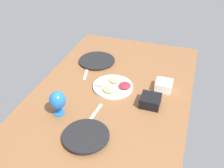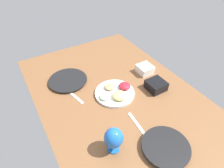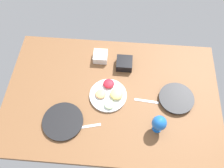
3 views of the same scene
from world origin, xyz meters
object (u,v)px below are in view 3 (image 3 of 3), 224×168
at_px(dinner_plate_left, 176,99).
at_px(dinner_plate_right, 63,121).
at_px(square_bowl_white, 100,56).
at_px(square_bowl_black, 124,63).
at_px(fruit_platter, 109,94).
at_px(hurricane_glass_blue, 159,123).

bearing_deg(dinner_plate_left, dinner_plate_right, 16.61).
distance_m(square_bowl_white, square_bowl_black, 0.20).
height_order(fruit_platter, hurricane_glass_blue, hurricane_glass_blue).
bearing_deg(dinner_plate_right, square_bowl_white, -109.93).
bearing_deg(fruit_platter, hurricane_glass_blue, 146.91).
height_order(dinner_plate_left, hurricane_glass_blue, hurricane_glass_blue).
height_order(dinner_plate_left, dinner_plate_right, dinner_plate_left).
relative_size(dinner_plate_left, dinner_plate_right, 0.90).
bearing_deg(hurricane_glass_blue, dinner_plate_right, 0.39).
xyz_separation_m(dinner_plate_left, hurricane_glass_blue, (0.14, 0.23, 0.08)).
distance_m(fruit_platter, hurricane_glass_blue, 0.43).
relative_size(dinner_plate_right, hurricane_glass_blue, 1.79).
height_order(hurricane_glass_blue, square_bowl_white, hurricane_glass_blue).
bearing_deg(square_bowl_white, square_bowl_black, 164.71).
xyz_separation_m(dinner_plate_left, square_bowl_black, (0.40, -0.28, 0.02)).
bearing_deg(dinner_plate_left, fruit_platter, 0.46).
relative_size(dinner_plate_left, fruit_platter, 0.93).
bearing_deg(square_bowl_black, square_bowl_white, -15.29).
xyz_separation_m(square_bowl_white, square_bowl_black, (-0.20, 0.05, 0.00)).
bearing_deg(hurricane_glass_blue, fruit_platter, -33.09).
bearing_deg(dinner_plate_left, square_bowl_white, -29.02).
height_order(fruit_platter, square_bowl_black, square_bowl_black).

